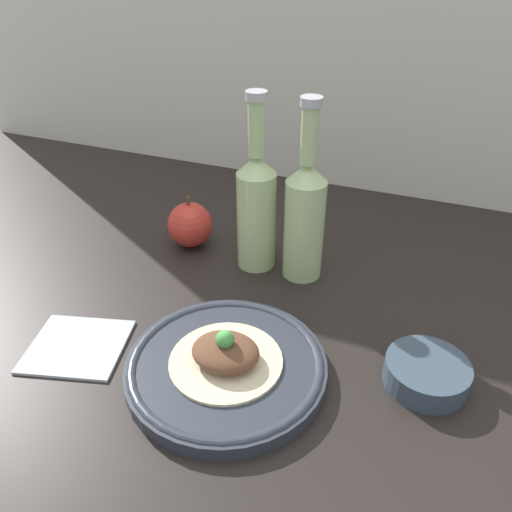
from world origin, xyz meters
The scene contains 8 objects.
ground_plane centered at (0.00, 0.00, -2.00)cm, with size 180.00×110.00×4.00cm, color black.
plate centered at (4.46, -6.65, 1.18)cm, with size 24.54×24.54×2.22cm.
plated_food centered at (4.46, -6.65, 3.17)cm, with size 13.79×13.79×4.79cm.
cider_bottle_left centered at (-1.14, 17.44, 10.37)cm, with size 6.08×6.08×27.72cm.
cider_bottle_right centered at (6.56, 17.44, 10.37)cm, with size 6.08×6.08×27.72cm.
apple centered at (-13.82, 18.82, 3.85)cm, with size 7.69×7.69×9.16cm.
napkin centered at (-15.50, -9.68, 0.40)cm, with size 14.66×13.89×0.80cm.
dipping_bowl centered at (27.21, 0.75, 1.57)cm, with size 9.94×9.94×3.14cm.
Camera 1 is at (23.94, -45.89, 45.30)cm, focal length 35.00 mm.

